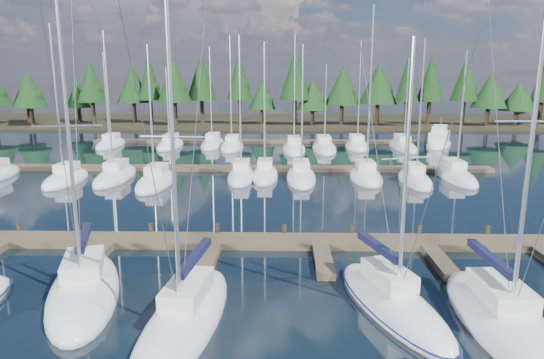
{
  "coord_description": "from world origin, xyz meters",
  "views": [
    {
      "loc": [
        3.87,
        -8.51,
        9.66
      ],
      "look_at": [
        3.2,
        22.0,
        2.97
      ],
      "focal_mm": 32.0,
      "sensor_mm": 36.0,
      "label": 1
    }
  ],
  "objects_px": {
    "main_dock": "(214,245)",
    "front_sailboat_2": "(84,290)",
    "front_sailboat_3": "(185,319)",
    "motor_yacht_right": "(439,142)",
    "front_sailboat_4": "(392,302)",
    "front_sailboat_5": "(504,321)"
  },
  "relations": [
    {
      "from": "main_dock",
      "to": "front_sailboat_5",
      "type": "distance_m",
      "value": 15.1
    },
    {
      "from": "main_dock",
      "to": "front_sailboat_4",
      "type": "bearing_deg",
      "value": -39.69
    },
    {
      "from": "main_dock",
      "to": "front_sailboat_2",
      "type": "bearing_deg",
      "value": -128.35
    },
    {
      "from": "front_sailboat_4",
      "to": "front_sailboat_5",
      "type": "distance_m",
      "value": 4.24
    },
    {
      "from": "main_dock",
      "to": "front_sailboat_3",
      "type": "relative_size",
      "value": 3.23
    },
    {
      "from": "front_sailboat_2",
      "to": "front_sailboat_5",
      "type": "relative_size",
      "value": 0.94
    },
    {
      "from": "main_dock",
      "to": "front_sailboat_2",
      "type": "distance_m",
      "value": 7.88
    },
    {
      "from": "front_sailboat_2",
      "to": "front_sailboat_3",
      "type": "distance_m",
      "value": 5.55
    },
    {
      "from": "front_sailboat_4",
      "to": "front_sailboat_5",
      "type": "relative_size",
      "value": 0.81
    },
    {
      "from": "main_dock",
      "to": "front_sailboat_3",
      "type": "xyz_separation_m",
      "value": [
        0.09,
        -8.64,
        0.08
      ]
    },
    {
      "from": "main_dock",
      "to": "motor_yacht_right",
      "type": "distance_m",
      "value": 47.7
    },
    {
      "from": "front_sailboat_4",
      "to": "main_dock",
      "type": "bearing_deg",
      "value": 140.31
    },
    {
      "from": "front_sailboat_4",
      "to": "motor_yacht_right",
      "type": "bearing_deg",
      "value": 70.54
    },
    {
      "from": "front_sailboat_2",
      "to": "front_sailboat_3",
      "type": "xyz_separation_m",
      "value": [
        4.97,
        -2.46,
        0.0
      ]
    },
    {
      "from": "main_dock",
      "to": "front_sailboat_2",
      "type": "height_order",
      "value": "front_sailboat_2"
    },
    {
      "from": "front_sailboat_2",
      "to": "front_sailboat_4",
      "type": "distance_m",
      "value": 13.41
    },
    {
      "from": "front_sailboat_4",
      "to": "front_sailboat_2",
      "type": "bearing_deg",
      "value": 176.28
    },
    {
      "from": "front_sailboat_3",
      "to": "front_sailboat_5",
      "type": "height_order",
      "value": "front_sailboat_5"
    },
    {
      "from": "front_sailboat_3",
      "to": "front_sailboat_4",
      "type": "height_order",
      "value": "front_sailboat_3"
    },
    {
      "from": "front_sailboat_4",
      "to": "front_sailboat_5",
      "type": "xyz_separation_m",
      "value": [
        3.99,
        -1.44,
        0.01
      ]
    },
    {
      "from": "motor_yacht_right",
      "to": "front_sailboat_2",
      "type": "bearing_deg",
      "value": -122.9
    },
    {
      "from": "front_sailboat_2",
      "to": "main_dock",
      "type": "bearing_deg",
      "value": 51.65
    }
  ]
}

